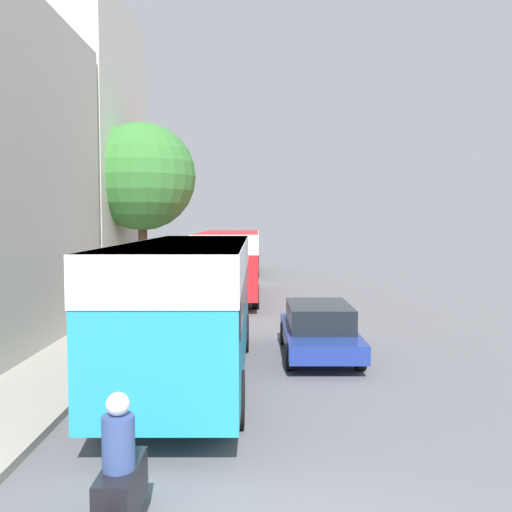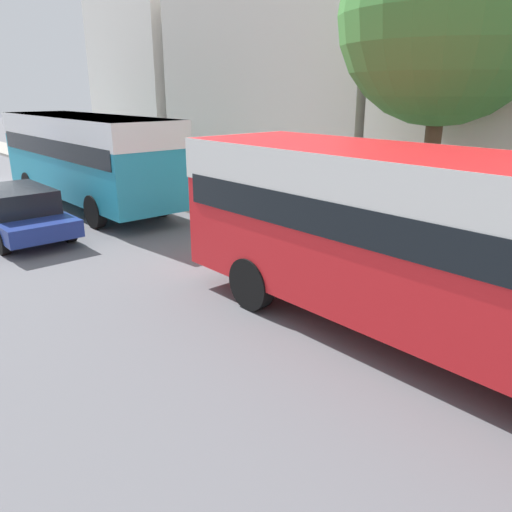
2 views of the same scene
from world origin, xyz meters
name	(u,v)px [view 1 (image 1 of 2)]	position (x,y,z in m)	size (l,w,h in m)	color
building_far_terrace	(51,155)	(-9.67, 20.24, 6.45)	(6.94, 8.78, 12.91)	silver
bus_lead	(192,291)	(-1.98, 7.42, 2.02)	(2.51, 9.27, 3.12)	teal
bus_following	(232,255)	(-1.71, 20.69, 1.98)	(2.63, 9.55, 3.04)	red
bus_third_in_line	(242,246)	(-1.62, 33.17, 1.84)	(2.58, 9.51, 2.81)	#2D8447
motorcycle_behind_lead	(122,483)	(-2.03, 1.02, 0.68)	(0.38, 2.24, 1.73)	black
car_crossing	(321,329)	(1.14, 9.75, 0.73)	(1.90, 4.60, 1.39)	navy
pedestrian_near_curb	(129,284)	(-5.51, 16.85, 1.11)	(0.36, 0.36, 1.86)	#232838
street_tree	(144,177)	(-5.21, 18.46, 5.35)	(4.42, 4.42, 7.43)	brown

